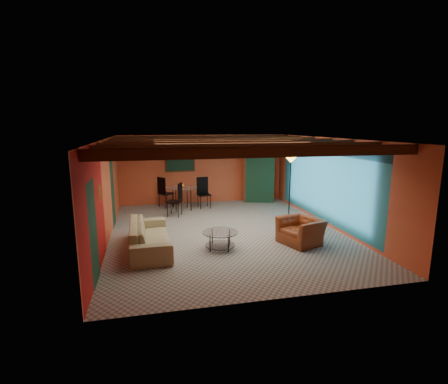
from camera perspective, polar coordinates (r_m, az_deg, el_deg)
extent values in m
cube|color=gray|center=(9.96, 0.26, -6.73)|extent=(6.50, 8.00, 0.01)
cube|color=silver|center=(9.48, 0.27, 9.00)|extent=(6.50, 8.00, 0.01)
cube|color=#D35430|center=(13.51, -3.59, 3.89)|extent=(6.50, 0.02, 2.70)
cube|color=#A91613|center=(9.45, -19.31, 0.11)|extent=(0.02, 8.00, 2.70)
cube|color=teal|center=(10.83, 17.27, 1.58)|extent=(0.02, 8.00, 2.70)
imported|color=#968961|center=(8.69, -12.42, -7.25)|extent=(1.00, 2.45, 0.71)
imported|color=maroon|center=(9.15, 12.84, -6.43)|extent=(1.20, 1.29, 0.68)
cube|color=brown|center=(13.80, 5.69, 2.40)|extent=(1.21, 0.86, 1.93)
cube|color=black|center=(13.32, -7.42, 5.02)|extent=(1.05, 0.03, 0.65)
imported|color=#26661E|center=(13.67, 5.79, 7.29)|extent=(0.49, 0.46, 0.43)
imported|color=orange|center=(12.32, -7.25, 2.71)|extent=(0.21, 0.21, 0.20)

